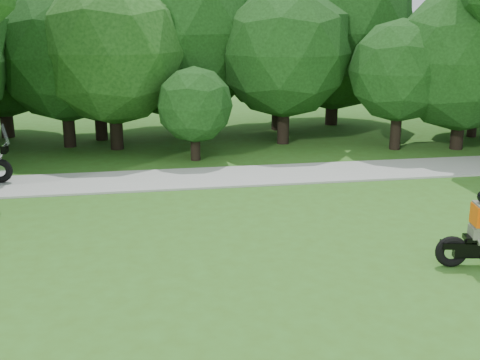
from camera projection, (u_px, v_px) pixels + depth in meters
name	position (u px, v px, depth m)	size (l,w,h in m)	color
ground	(356.00, 295.00, 10.53)	(100.00, 100.00, 0.00)	#38631C
walkway	(263.00, 175.00, 18.12)	(60.00, 2.20, 0.06)	#A0A09B
tree_line	(209.00, 42.00, 23.25)	(40.38, 12.68, 7.71)	black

